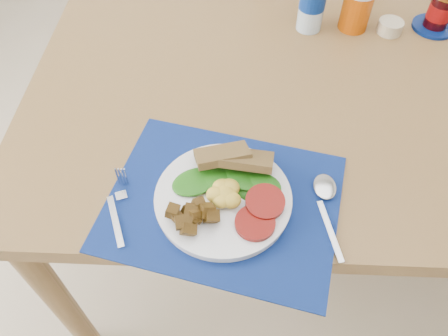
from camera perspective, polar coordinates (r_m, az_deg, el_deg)
ground at (r=1.57m, az=8.84°, el=-15.91°), size 4.00×4.00×0.00m
table at (r=1.12m, az=12.44°, el=7.09°), size 1.40×0.90×0.75m
chair_far at (r=1.66m, az=10.61°, el=20.41°), size 0.53×0.51×1.18m
placemat at (r=0.82m, az=-0.11°, el=-4.43°), size 0.49×0.42×0.00m
breakfast_plate at (r=0.81m, az=-0.48°, el=-3.86°), size 0.25×0.25×0.06m
fork at (r=0.84m, az=-13.53°, el=-4.67°), size 0.05×0.16×0.00m
spoon at (r=0.84m, az=13.19°, el=-4.07°), size 0.04×0.19×0.01m
juice_glass at (r=1.25m, az=16.90°, el=19.16°), size 0.08×0.08×0.10m
ramekin at (r=1.28m, az=20.87°, el=16.86°), size 0.06×0.06×0.03m
jam_on_saucer at (r=1.32m, az=26.33°, el=17.71°), size 0.11×0.11×0.10m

